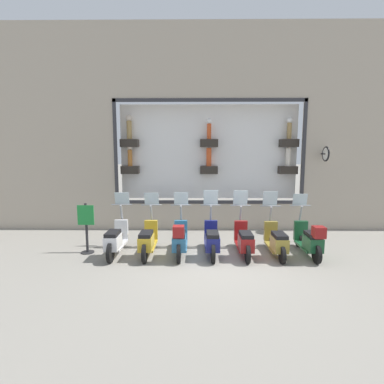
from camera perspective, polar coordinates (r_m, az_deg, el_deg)
name	(u,v)px	position (r m, az deg, el deg)	size (l,w,h in m)	color
ground_plane	(215,264)	(7.74, 4.38, -13.59)	(120.00, 120.00, 0.00)	gray
building_facade	(209,128)	(10.84, 3.31, 12.15)	(1.18, 36.00, 7.16)	#ADA08E
scooter_green_0	(310,240)	(8.69, 21.52, -8.48)	(1.80, 0.61, 1.59)	black
scooter_olive_1	(276,241)	(8.49, 15.79, -8.95)	(1.79, 0.61, 1.66)	black
scooter_red_2	(244,240)	(8.31, 9.91, -9.06)	(1.79, 0.60, 1.69)	black
scooter_navy_3	(212,240)	(8.22, 3.83, -9.11)	(1.80, 0.61, 1.69)	black
scooter_teal_4	(180,239)	(8.14, -2.35, -8.98)	(1.80, 0.60, 1.63)	black
scooter_yellow_5	(148,240)	(8.30, -8.42, -9.03)	(1.80, 0.61, 1.61)	black
scooter_white_6	(116,240)	(8.48, -14.31, -8.77)	(1.80, 0.61, 1.62)	black
shop_sign_post	(86,227)	(8.82, -19.47, -6.30)	(0.36, 0.45, 1.40)	#232326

